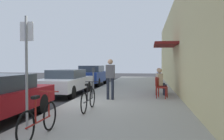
{
  "coord_description": "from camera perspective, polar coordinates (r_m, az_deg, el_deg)",
  "views": [
    {
      "loc": [
        3.18,
        -8.7,
        1.64
      ],
      "look_at": [
        0.7,
        6.71,
        1.2
      ],
      "focal_mm": 37.59,
      "sensor_mm": 36.0,
      "label": 1
    }
  ],
  "objects": [
    {
      "name": "bicycle_1",
      "position": [
        7.66,
        -5.74,
        -7.1
      ],
      "size": [
        0.46,
        1.71,
        0.9
      ],
      "color": "black",
      "rests_on": "sidewalk_slab"
    },
    {
      "name": "parking_meter",
      "position": [
        11.54,
        -4.57,
        -2.13
      ],
      "size": [
        0.12,
        0.1,
        1.32
      ],
      "color": "slate",
      "rests_on": "sidewalk_slab"
    },
    {
      "name": "street_sign",
      "position": [
        5.7,
        -20.06,
        1.52
      ],
      "size": [
        0.32,
        0.06,
        2.6
      ],
      "color": "gray",
      "rests_on": "sidewalk_slab"
    },
    {
      "name": "cafe_chair_1",
      "position": [
        11.27,
        11.46,
        -3.59
      ],
      "size": [
        0.54,
        0.54,
        0.87
      ],
      "color": "maroon",
      "rests_on": "sidewalk_slab"
    },
    {
      "name": "sidewalk_slab",
      "position": [
        10.86,
        4.15,
        -6.76
      ],
      "size": [
        4.5,
        32.0,
        0.12
      ],
      "primitive_type": "cube",
      "color": "#9E9B93",
      "rests_on": "ground_plane"
    },
    {
      "name": "seated_patron_2",
      "position": [
        11.99,
        11.59,
        -2.36
      ],
      "size": [
        0.44,
        0.37,
        1.29
      ],
      "color": "#232838",
      "rests_on": "sidewalk_slab"
    },
    {
      "name": "ground_plane",
      "position": [
        9.41,
        -10.89,
        -8.45
      ],
      "size": [
        60.0,
        60.0,
        0.0
      ],
      "primitive_type": "plane",
      "color": "#2D2D30"
    },
    {
      "name": "cafe_chair_0",
      "position": [
        10.47,
        11.64,
        -3.99
      ],
      "size": [
        0.54,
        0.54,
        0.87
      ],
      "color": "maroon",
      "rests_on": "sidewalk_slab"
    },
    {
      "name": "parked_car_2",
      "position": [
        17.55,
        -5.0,
        -1.26
      ],
      "size": [
        1.8,
        4.4,
        1.47
      ],
      "color": "navy",
      "rests_on": "ground_plane"
    },
    {
      "name": "pedestrian_standing",
      "position": [
        9.84,
        -0.43,
        -1.41
      ],
      "size": [
        0.36,
        0.22,
        1.7
      ],
      "color": "#232838",
      "rests_on": "sidewalk_slab"
    },
    {
      "name": "bicycle_0",
      "position": [
        5.12,
        -17.28,
        -11.54
      ],
      "size": [
        0.46,
        1.71,
        0.9
      ],
      "color": "black",
      "rests_on": "sidewalk_slab"
    },
    {
      "name": "parked_car_1",
      "position": [
        12.36,
        -11.16,
        -2.8
      ],
      "size": [
        1.8,
        4.4,
        1.31
      ],
      "color": "silver",
      "rests_on": "ground_plane"
    },
    {
      "name": "seated_patron_1",
      "position": [
        11.28,
        11.75,
        -2.61
      ],
      "size": [
        0.5,
        0.45,
        1.29
      ],
      "color": "#232838",
      "rests_on": "sidewalk_slab"
    },
    {
      "name": "building_facade",
      "position": [
        10.85,
        16.97,
        6.42
      ],
      "size": [
        1.4,
        32.0,
        5.12
      ],
      "color": "beige",
      "rests_on": "ground_plane"
    },
    {
      "name": "cafe_chair_2",
      "position": [
        12.0,
        11.3,
        -3.27
      ],
      "size": [
        0.46,
        0.46,
        0.87
      ],
      "color": "maroon",
      "rests_on": "sidewalk_slab"
    }
  ]
}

